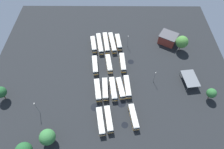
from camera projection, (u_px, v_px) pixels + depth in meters
ground_plane at (111, 78)px, 104.51m from camera, size 128.75×128.75×0.00m
bus_row0_slot0 at (133, 117)px, 89.03m from camera, size 12.01×4.45×3.50m
bus_row0_slot3 at (109, 119)px, 88.35m from camera, size 12.35×4.44×3.50m
bus_row0_slot4 at (101, 121)px, 87.76m from camera, size 12.91×4.68×3.50m
bus_row1_slot0 at (127, 87)px, 98.86m from camera, size 12.43×3.56×3.50m
bus_row1_slot1 at (120, 88)px, 98.29m from camera, size 11.86×4.72×3.50m
bus_row1_slot2 at (113, 89)px, 98.04m from camera, size 12.89×4.12×3.50m
bus_row1_slot3 at (105, 89)px, 97.98m from camera, size 12.08×3.35×3.50m
bus_row1_slot4 at (98, 90)px, 97.62m from camera, size 12.19×4.29×3.50m
bus_row2_slot0 at (123, 63)px, 108.34m from camera, size 12.32×3.45×3.50m
bus_row2_slot2 at (109, 64)px, 107.90m from camera, size 11.78×4.23×3.50m
bus_row2_slot4 at (95, 65)px, 107.29m from camera, size 11.85×4.00×3.50m
bus_row3_slot0 at (118, 42)px, 118.06m from camera, size 11.86×4.10×3.50m
bus_row3_slot1 at (112, 43)px, 117.66m from camera, size 15.73×5.12×3.50m
bus_row3_slot2 at (106, 43)px, 117.65m from camera, size 15.72×4.61×3.50m
bus_row3_slot3 at (100, 44)px, 117.17m from camera, size 15.73×5.00×3.50m
bus_row3_slot4 at (94, 44)px, 116.88m from camera, size 11.80×4.47×3.50m
depot_building at (168, 38)px, 118.32m from camera, size 12.38×12.86×5.92m
maintenance_shelter at (190, 78)px, 99.99m from camera, size 11.58×8.25×3.57m
lamp_post_far_corner at (155, 77)px, 99.48m from camera, size 0.56×0.28×7.81m
lamp_post_near_entrance at (128, 41)px, 114.84m from camera, size 0.56×0.28×8.25m
lamp_post_by_building at (37, 108)px, 88.27m from camera, size 0.56×0.28×9.09m
tree_east_edge at (212, 93)px, 93.20m from camera, size 4.65×4.65×7.07m
tree_north_edge at (1, 92)px, 92.55m from camera, size 5.42×5.42×8.26m
tree_south_edge at (182, 42)px, 111.66m from camera, size 6.99×6.99×9.89m
tree_northeast at (47, 137)px, 80.11m from camera, size 6.64×6.64×8.49m
puddle_front_lane at (95, 107)px, 94.03m from camera, size 4.35×4.35×0.01m
puddle_between_rows at (121, 104)px, 95.13m from camera, size 4.17×4.17×0.01m
puddle_back_corner at (125, 125)px, 88.61m from camera, size 3.10×3.10×0.01m
puddle_near_shelter at (131, 62)px, 111.11m from camera, size 3.48×3.48×0.01m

